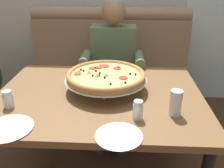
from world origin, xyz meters
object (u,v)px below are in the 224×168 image
at_px(booth_bench, 109,82).
at_px(drinking_glass, 176,104).
at_px(patio_chair, 205,40).
at_px(dining_table, 99,105).
at_px(plate_near_right, 7,127).
at_px(shaker_oregano, 138,111).
at_px(diner_main, 113,63).
at_px(shaker_pepper_flakes, 8,100).
at_px(plate_near_left, 119,135).
at_px(pizza, 106,76).

bearing_deg(booth_bench, drinking_glass, -69.94).
bearing_deg(patio_chair, drinking_glass, -109.99).
bearing_deg(drinking_glass, dining_table, 152.38).
bearing_deg(plate_near_right, shaker_oregano, 11.22).
bearing_deg(diner_main, shaker_pepper_flakes, -121.59).
height_order(diner_main, shaker_oregano, diner_main).
bearing_deg(shaker_pepper_flakes, booth_bench, 66.86).
relative_size(plate_near_left, patio_chair, 0.26).
height_order(pizza, plate_near_right, pizza).
bearing_deg(plate_near_right, diner_main, 67.24).
bearing_deg(shaker_oregano, plate_near_left, -120.46).
distance_m(dining_table, shaker_oregano, 0.39).
xyz_separation_m(diner_main, pizza, (-0.01, -0.63, 0.14)).
height_order(diner_main, plate_near_right, diner_main).
height_order(booth_bench, shaker_pepper_flakes, booth_bench).
xyz_separation_m(pizza, patio_chair, (1.32, 2.25, -0.32)).
bearing_deg(pizza, patio_chair, 59.57).
bearing_deg(diner_main, plate_near_right, -112.76).
relative_size(booth_bench, patio_chair, 1.93).
xyz_separation_m(pizza, drinking_glass, (0.40, -0.29, -0.04)).
height_order(shaker_oregano, plate_near_left, shaker_oregano).
relative_size(booth_bench, shaker_pepper_flakes, 16.45).
xyz_separation_m(pizza, shaker_pepper_flakes, (-0.54, -0.26, -0.06)).
bearing_deg(pizza, shaker_pepper_flakes, -154.12).
bearing_deg(booth_bench, shaker_oregano, -79.35).
distance_m(shaker_pepper_flakes, drinking_glass, 0.93).
distance_m(plate_near_right, patio_chair, 3.25).
height_order(dining_table, diner_main, diner_main).
bearing_deg(dining_table, plate_near_right, -135.18).
bearing_deg(plate_near_right, shaker_pepper_flakes, 111.92).
xyz_separation_m(shaker_oregano, shaker_pepper_flakes, (-0.73, 0.08, -0.00)).
xyz_separation_m(diner_main, plate_near_right, (-0.46, -1.11, 0.05)).
bearing_deg(patio_chair, plate_near_left, -113.91).
height_order(booth_bench, patio_chair, booth_bench).
bearing_deg(plate_near_left, pizza, 101.19).
bearing_deg(shaker_pepper_flakes, plate_near_right, -68.08).
distance_m(dining_table, drinking_glass, 0.51).
xyz_separation_m(dining_table, patio_chair, (1.36, 2.31, -0.14)).
height_order(pizza, patio_chair, pizza).
relative_size(diner_main, plate_near_right, 5.07).
distance_m(pizza, shaker_oregano, 0.40).
relative_size(diner_main, pizza, 2.41).
xyz_separation_m(plate_near_left, plate_near_right, (-0.55, 0.03, 0.00)).
bearing_deg(diner_main, dining_table, -94.41).
height_order(dining_table, shaker_oregano, shaker_oregano).
bearing_deg(shaker_pepper_flakes, pizza, 25.88).
height_order(diner_main, patio_chair, diner_main).
bearing_deg(shaker_oregano, plate_near_right, -168.78).
distance_m(shaker_oregano, patio_chair, 2.84).
height_order(booth_bench, shaker_oregano, booth_bench).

